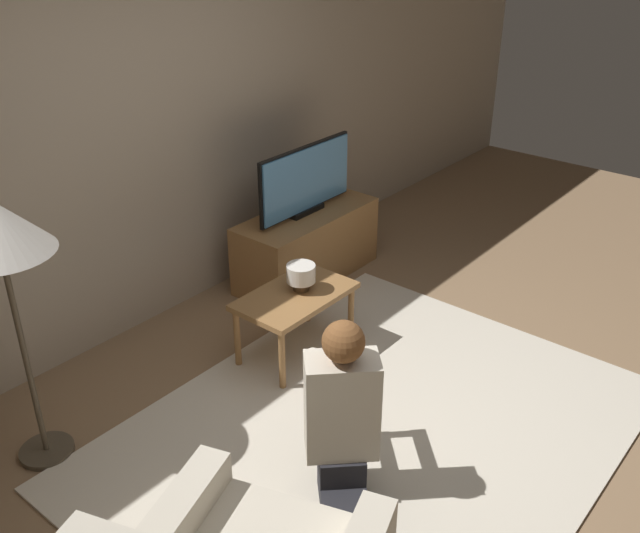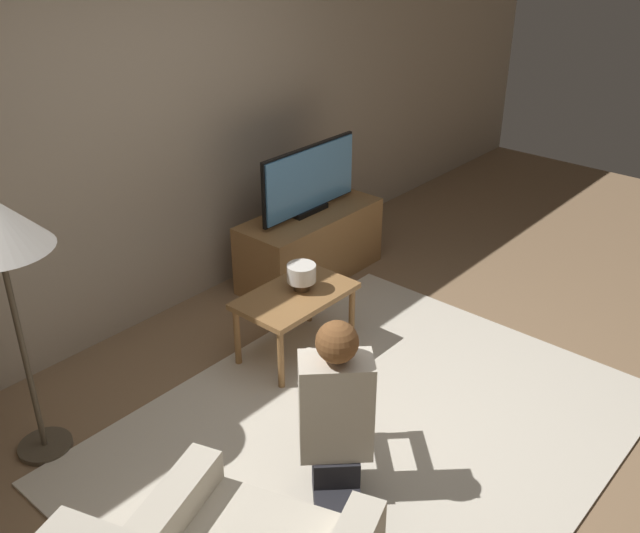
{
  "view_description": "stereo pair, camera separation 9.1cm",
  "coord_description": "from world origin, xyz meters",
  "px_view_note": "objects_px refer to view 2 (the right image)",
  "views": [
    {
      "loc": [
        -2.52,
        -1.7,
        2.61
      ],
      "look_at": [
        0.36,
        0.67,
        0.67
      ],
      "focal_mm": 40.0,
      "sensor_mm": 36.0,
      "label": 1
    },
    {
      "loc": [
        -2.46,
        -1.77,
        2.61
      ],
      "look_at": [
        0.36,
        0.67,
        0.67
      ],
      "focal_mm": 40.0,
      "sensor_mm": 36.0,
      "label": 2
    }
  ],
  "objects_px": {
    "coffee_table": "(296,301)",
    "table_lamp": "(301,275)",
    "person_kneeling": "(336,415)",
    "tv": "(310,180)"
  },
  "relations": [
    {
      "from": "coffee_table",
      "to": "table_lamp",
      "type": "bearing_deg",
      "value": 3.32
    },
    {
      "from": "coffee_table",
      "to": "person_kneeling",
      "type": "xyz_separation_m",
      "value": [
        -0.77,
        -0.97,
        0.11
      ]
    },
    {
      "from": "person_kneeling",
      "to": "table_lamp",
      "type": "distance_m",
      "value": 1.28
    },
    {
      "from": "coffee_table",
      "to": "table_lamp",
      "type": "height_order",
      "value": "table_lamp"
    },
    {
      "from": "person_kneeling",
      "to": "table_lamp",
      "type": "xyz_separation_m",
      "value": [
        0.83,
        0.97,
        0.05
      ]
    },
    {
      "from": "tv",
      "to": "coffee_table",
      "type": "xyz_separation_m",
      "value": [
        -0.84,
        -0.63,
        -0.41
      ]
    },
    {
      "from": "person_kneeling",
      "to": "coffee_table",
      "type": "bearing_deg",
      "value": -83.2
    },
    {
      "from": "coffee_table",
      "to": "person_kneeling",
      "type": "bearing_deg",
      "value": -128.65
    },
    {
      "from": "tv",
      "to": "coffee_table",
      "type": "bearing_deg",
      "value": -143.34
    },
    {
      "from": "tv",
      "to": "person_kneeling",
      "type": "bearing_deg",
      "value": -135.4
    }
  ]
}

